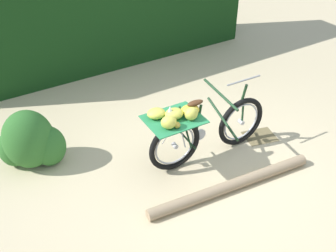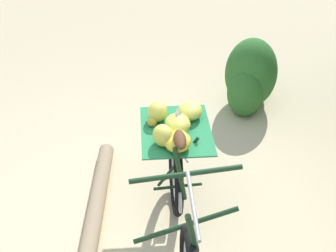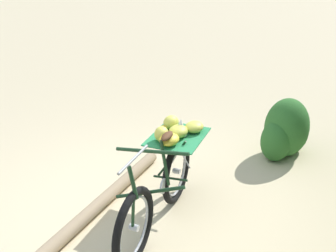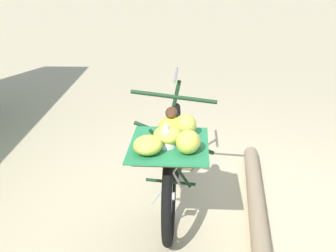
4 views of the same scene
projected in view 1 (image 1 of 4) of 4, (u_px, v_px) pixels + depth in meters
The scene contains 5 objects.
ground_plane at pixel (205, 169), 5.27m from camera, with size 60.00×60.00×0.00m, color beige.
bicycle at pixel (200, 128), 5.13m from camera, with size 1.80×0.85×1.03m.
fallen_log at pixel (231, 185), 4.91m from camera, with size 0.14×0.14×2.23m, color #9E8466.
shrub_cluster at pixel (30, 142), 5.14m from camera, with size 0.85×0.58×0.81m.
leaf_litter_patch at pixel (260, 136), 5.84m from camera, with size 0.44×0.36×0.01m, color olive.
Camera 1 is at (1.65, 3.65, 3.50)m, focal length 43.14 mm.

